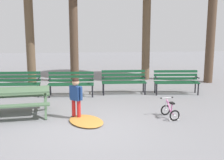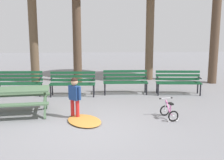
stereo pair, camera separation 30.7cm
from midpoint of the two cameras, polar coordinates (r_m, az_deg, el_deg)
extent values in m
plane|color=gray|center=(7.65, -6.58, -9.11)|extent=(36.00, 36.00, 0.00)
cube|color=#4C6B4C|center=(8.81, -18.62, -1.89)|extent=(1.88, 0.98, 0.05)
cube|color=#4C6B4C|center=(8.35, -18.92, -4.67)|extent=(1.82, 0.46, 0.04)
cube|color=#4C6B4C|center=(9.40, -18.13, -2.86)|extent=(1.82, 0.46, 0.04)
cube|color=#4C6B4C|center=(8.60, -13.47, -4.55)|extent=(0.13, 0.57, 0.76)
cube|color=#4C6B4C|center=(9.08, -13.39, -3.70)|extent=(0.13, 0.57, 0.76)
cube|color=#4C6B4C|center=(8.82, -13.45, -3.72)|extent=(0.22, 1.10, 0.04)
cube|color=#144728|center=(11.32, -18.09, -0.58)|extent=(1.60, 0.10, 0.03)
cube|color=#144728|center=(11.20, -18.24, -0.70)|extent=(1.60, 0.10, 0.03)
cube|color=#144728|center=(11.09, -18.40, -0.83)|extent=(1.60, 0.10, 0.03)
cube|color=#144728|center=(10.98, -18.55, -0.96)|extent=(1.60, 0.10, 0.03)
cube|color=#144728|center=(11.34, -18.07, -0.04)|extent=(1.60, 0.07, 0.09)
cube|color=#144728|center=(11.31, -18.12, 0.62)|extent=(1.60, 0.07, 0.09)
cube|color=#144728|center=(11.29, -18.16, 1.29)|extent=(1.60, 0.07, 0.09)
cylinder|color=black|center=(10.87, -14.63, -2.04)|extent=(0.05, 0.05, 0.44)
cylinder|color=black|center=(11.22, -14.29, -1.62)|extent=(0.05, 0.05, 0.44)
cube|color=black|center=(10.96, -14.56, 0.21)|extent=(0.05, 0.40, 0.03)
cube|color=#144728|center=(10.87, -8.50, -0.61)|extent=(1.60, 0.12, 0.03)
cube|color=#144728|center=(10.75, -8.56, -0.74)|extent=(1.60, 0.12, 0.03)
cube|color=#144728|center=(10.63, -8.62, -0.88)|extent=(1.60, 0.12, 0.03)
cube|color=#144728|center=(10.52, -8.68, -1.01)|extent=(1.60, 0.12, 0.03)
cube|color=#144728|center=(10.89, -8.49, -0.05)|extent=(1.60, 0.09, 0.09)
cube|color=#144728|center=(10.86, -8.51, 0.64)|extent=(1.60, 0.09, 0.09)
cube|color=#144728|center=(10.84, -8.53, 1.33)|extent=(1.60, 0.09, 0.09)
cylinder|color=black|center=(10.54, -4.57, -2.12)|extent=(0.05, 0.05, 0.44)
cylinder|color=black|center=(10.89, -4.52, -1.68)|extent=(0.05, 0.05, 0.44)
cube|color=black|center=(10.63, -4.58, 0.20)|extent=(0.05, 0.40, 0.03)
cylinder|color=black|center=(10.69, -12.64, -2.18)|extent=(0.05, 0.05, 0.44)
cylinder|color=black|center=(11.03, -12.34, -1.74)|extent=(0.05, 0.05, 0.44)
cube|color=black|center=(10.78, -12.58, 0.12)|extent=(0.05, 0.40, 0.03)
cube|color=#144728|center=(11.10, 1.38, -0.24)|extent=(1.60, 0.08, 0.03)
cube|color=#144728|center=(10.98, 1.44, -0.36)|extent=(1.60, 0.08, 0.03)
cube|color=#144728|center=(10.87, 1.50, -0.49)|extent=(1.60, 0.08, 0.03)
cube|color=#144728|center=(10.75, 1.57, -0.62)|extent=(1.60, 0.08, 0.03)
cube|color=#144728|center=(11.12, 1.36, 0.31)|extent=(1.60, 0.06, 0.09)
cube|color=#144728|center=(11.10, 1.37, 0.99)|extent=(1.60, 0.06, 0.09)
cube|color=#144728|center=(11.07, 1.37, 1.66)|extent=(1.60, 0.06, 0.09)
cylinder|color=black|center=(10.92, 5.47, -1.66)|extent=(0.05, 0.05, 0.44)
cylinder|color=black|center=(11.26, 5.17, -1.26)|extent=(0.05, 0.05, 0.44)
cube|color=black|center=(11.01, 5.36, 0.57)|extent=(0.04, 0.40, 0.03)
cylinder|color=black|center=(10.77, -2.42, -1.80)|extent=(0.05, 0.05, 0.44)
cylinder|color=black|center=(11.12, -2.48, -1.38)|extent=(0.05, 0.05, 0.44)
cube|color=black|center=(10.86, -2.47, 0.47)|extent=(0.04, 0.40, 0.03)
cube|color=#144728|center=(11.29, 11.16, -0.26)|extent=(1.60, 0.16, 0.03)
cube|color=#144728|center=(11.17, 11.29, -0.38)|extent=(1.60, 0.16, 0.03)
cube|color=#144728|center=(11.06, 11.43, -0.50)|extent=(1.60, 0.16, 0.03)
cube|color=#144728|center=(10.94, 11.56, -0.63)|extent=(1.60, 0.16, 0.03)
cube|color=#144728|center=(11.31, 11.14, 0.28)|extent=(1.60, 0.14, 0.09)
cube|color=#144728|center=(11.28, 11.16, 0.95)|extent=(1.60, 0.14, 0.09)
cube|color=#144728|center=(11.26, 11.19, 1.61)|extent=(1.60, 0.14, 0.09)
cylinder|color=black|center=(11.20, 15.24, -1.68)|extent=(0.05, 0.05, 0.44)
cylinder|color=black|center=(11.54, 14.74, -1.28)|extent=(0.05, 0.05, 0.44)
cube|color=black|center=(11.29, 15.09, 0.50)|extent=(0.06, 0.40, 0.03)
cylinder|color=black|center=(10.87, 7.64, -1.77)|extent=(0.05, 0.05, 0.44)
cylinder|color=black|center=(11.22, 7.35, -1.36)|extent=(0.05, 0.05, 0.44)
cube|color=black|center=(10.96, 7.55, 0.48)|extent=(0.06, 0.40, 0.03)
cylinder|color=red|center=(8.27, -7.35, -5.64)|extent=(0.10, 0.10, 0.52)
cube|color=black|center=(8.34, -7.31, -7.17)|extent=(0.17, 0.18, 0.06)
cylinder|color=red|center=(8.39, -8.30, -5.43)|extent=(0.10, 0.10, 0.52)
cube|color=black|center=(8.46, -8.26, -6.93)|extent=(0.17, 0.18, 0.06)
cube|color=navy|center=(8.21, -7.92, -2.48)|extent=(0.31, 0.29, 0.39)
sphere|color=tan|center=(8.14, -7.97, -0.39)|extent=(0.19, 0.19, 0.19)
sphere|color=black|center=(8.14, -7.98, -0.19)|extent=(0.18, 0.18, 0.18)
cylinder|color=navy|center=(8.09, -6.96, -2.58)|extent=(0.08, 0.08, 0.37)
cylinder|color=navy|center=(8.32, -8.85, -2.24)|extent=(0.08, 0.08, 0.37)
torus|color=black|center=(8.69, 9.09, -5.63)|extent=(0.30, 0.10, 0.30)
cylinder|color=silver|center=(8.69, 9.09, -5.63)|extent=(0.06, 0.05, 0.04)
torus|color=black|center=(8.25, 10.71, -6.61)|extent=(0.30, 0.10, 0.30)
cylinder|color=silver|center=(8.25, 10.71, -6.61)|extent=(0.06, 0.05, 0.04)
torus|color=white|center=(8.23, 10.00, -7.33)|extent=(0.11, 0.05, 0.11)
torus|color=white|center=(8.33, 11.36, -7.15)|extent=(0.11, 0.05, 0.11)
cylinder|color=pink|center=(8.49, 9.67, -4.86)|extent=(0.10, 0.31, 0.32)
cylinder|color=pink|center=(8.36, 10.16, -5.28)|extent=(0.05, 0.08, 0.27)
cylinder|color=pink|center=(8.33, 10.39, -6.35)|extent=(0.07, 0.20, 0.05)
cylinder|color=silver|center=(8.63, 9.19, -4.65)|extent=(0.05, 0.08, 0.32)
cylinder|color=pink|center=(8.44, 9.75, -4.25)|extent=(0.10, 0.32, 0.05)
cube|color=black|center=(8.30, 10.26, -4.32)|extent=(0.13, 0.19, 0.04)
cylinder|color=silver|center=(8.55, 9.29, -3.33)|extent=(0.34, 0.10, 0.02)
cylinder|color=black|center=(8.48, 8.26, -3.43)|extent=(0.06, 0.05, 0.04)
cylinder|color=black|center=(8.63, 10.30, -3.24)|extent=(0.06, 0.05, 0.04)
ellipsoid|color=#C68438|center=(8.08, -6.01, -7.71)|extent=(1.25, 1.41, 0.07)
cylinder|color=brown|center=(13.14, -15.92, 7.94)|extent=(0.36, 0.36, 3.97)
cylinder|color=brown|center=(12.93, -7.91, 8.17)|extent=(0.36, 0.36, 3.96)
cylinder|color=brown|center=(13.64, 5.83, 8.12)|extent=(0.36, 0.36, 3.84)
cylinder|color=brown|center=(13.45, 17.59, 8.86)|extent=(0.37, 0.37, 4.42)
camera|label=1|loc=(0.15, -90.95, -0.19)|focal=48.36mm
camera|label=2|loc=(0.15, 89.05, 0.19)|focal=48.36mm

